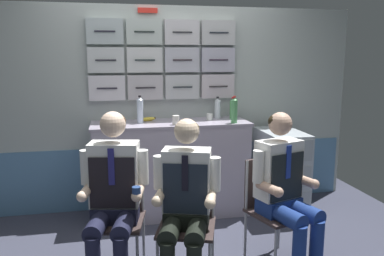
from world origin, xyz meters
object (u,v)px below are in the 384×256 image
(water_bottle_clear, at_px, (234,110))
(folding_chair_left, at_px, (118,206))
(folding_chair_center, at_px, (188,211))
(crew_member_left, at_px, (113,191))
(service_trolley, at_px, (281,168))
(crew_member_near_trolley, at_px, (285,186))
(snack_banana, at_px, (148,119))
(coffee_cup_white, at_px, (176,120))
(crew_member_center, at_px, (185,199))
(folding_chair_near_trolley, at_px, (271,199))

(water_bottle_clear, bearing_deg, folding_chair_left, -145.53)
(folding_chair_center, height_order, water_bottle_clear, water_bottle_clear)
(crew_member_left, bearing_deg, service_trolley, 29.33)
(service_trolley, height_order, crew_member_near_trolley, crew_member_near_trolley)
(folding_chair_left, distance_m, water_bottle_clear, 1.55)
(service_trolley, xyz_separation_m, folding_chair_left, (-1.71, -0.82, 0.04))
(crew_member_left, height_order, folding_chair_center, crew_member_left)
(folding_chair_center, distance_m, snack_banana, 1.41)
(crew_member_left, height_order, coffee_cup_white, crew_member_left)
(crew_member_center, bearing_deg, coffee_cup_white, 83.60)
(folding_chair_center, xyz_separation_m, coffee_cup_white, (0.08, 1.04, 0.52))
(folding_chair_near_trolley, xyz_separation_m, water_bottle_clear, (-0.03, 0.91, 0.60))
(folding_chair_center, bearing_deg, crew_member_center, -107.87)
(folding_chair_left, bearing_deg, folding_chair_center, -22.24)
(crew_member_left, height_order, water_bottle_clear, crew_member_left)
(coffee_cup_white, bearing_deg, snack_banana, 131.88)
(crew_member_left, distance_m, folding_chair_near_trolley, 1.25)
(folding_chair_left, relative_size, crew_member_left, 0.66)
(crew_member_center, height_order, crew_member_near_trolley, crew_member_near_trolley)
(crew_member_center, relative_size, snack_banana, 7.04)
(crew_member_left, xyz_separation_m, coffee_cup_white, (0.62, 0.98, 0.34))
(crew_member_left, bearing_deg, folding_chair_center, -5.38)
(service_trolley, bearing_deg, coffee_cup_white, 179.64)
(crew_member_left, bearing_deg, folding_chair_left, 78.61)
(snack_banana, bearing_deg, service_trolley, -11.71)
(folding_chair_left, xyz_separation_m, crew_member_center, (0.46, -0.36, 0.15))
(folding_chair_center, bearing_deg, folding_chair_left, 157.76)
(crew_member_near_trolley, height_order, water_bottle_clear, water_bottle_clear)
(water_bottle_clear, bearing_deg, crew_member_left, -141.41)
(coffee_cup_white, bearing_deg, crew_member_left, -122.32)
(crew_member_center, xyz_separation_m, snack_banana, (-0.11, 1.46, 0.34))
(crew_member_center, distance_m, water_bottle_clear, 1.45)
(folding_chair_left, xyz_separation_m, crew_member_left, (-0.03, -0.16, 0.18))
(folding_chair_near_trolley, distance_m, water_bottle_clear, 1.09)
(folding_chair_near_trolley, bearing_deg, crew_member_near_trolley, -72.02)
(folding_chair_left, bearing_deg, water_bottle_clear, 34.47)
(folding_chair_center, height_order, crew_member_center, crew_member_center)
(service_trolley, height_order, water_bottle_clear, water_bottle_clear)
(crew_member_left, bearing_deg, snack_banana, 73.38)
(water_bottle_clear, bearing_deg, folding_chair_near_trolley, -88.39)
(coffee_cup_white, height_order, snack_banana, coffee_cup_white)
(folding_chair_near_trolley, bearing_deg, water_bottle_clear, 91.61)
(crew_member_near_trolley, bearing_deg, folding_chair_near_trolley, 107.98)
(folding_chair_left, height_order, folding_chair_center, same)
(crew_member_left, relative_size, water_bottle_clear, 4.60)
(crew_member_center, bearing_deg, folding_chair_center, 72.13)
(crew_member_near_trolley, distance_m, snack_banana, 1.67)
(crew_member_left, bearing_deg, folding_chair_near_trolley, 2.66)
(folding_chair_center, height_order, folding_chair_near_trolley, same)
(crew_member_center, bearing_deg, crew_member_near_trolley, 7.79)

